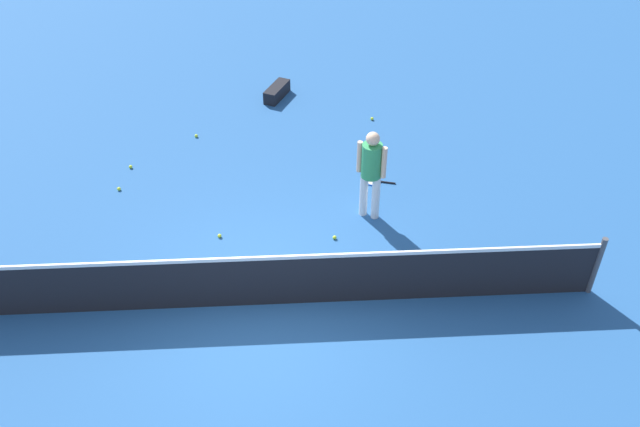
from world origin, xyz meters
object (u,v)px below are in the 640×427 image
tennis_ball_stray_left (196,136)px  tennis_ball_by_net (119,189)px  tennis_ball_baseline (220,236)px  equipment_bag (278,91)px  tennis_ball_near_player (335,237)px  tennis_racket_near_player (374,181)px  player_near_side (371,168)px  tennis_ball_midcourt (372,119)px  tennis_ball_stray_right (131,167)px

tennis_ball_stray_left → tennis_ball_by_net: bearing=53.9°
tennis_ball_baseline → equipment_bag: equipment_bag is taller
tennis_ball_near_player → tennis_ball_by_net: bearing=-22.2°
tennis_racket_near_player → player_near_side: bearing=77.7°
tennis_ball_midcourt → tennis_ball_stray_right: size_ratio=1.00×
player_near_side → tennis_ball_midcourt: bearing=-97.6°
tennis_ball_baseline → tennis_ball_stray_right: bearing=-49.5°
player_near_side → tennis_ball_baseline: bearing=9.9°
player_near_side → equipment_bag: player_near_side is taller
tennis_ball_stray_right → tennis_ball_stray_left: bearing=-138.3°
tennis_ball_by_net → tennis_ball_baseline: (-1.92, 1.43, 0.00)m
tennis_ball_midcourt → tennis_racket_near_player: bearing=84.6°
tennis_ball_by_net → tennis_ball_baseline: same height
equipment_bag → tennis_ball_near_player: bearing=100.6°
tennis_racket_near_player → tennis_ball_stray_right: 4.66m
tennis_ball_near_player → tennis_ball_midcourt: same height
player_near_side → tennis_ball_midcourt: (-0.42, -3.18, -0.98)m
tennis_racket_near_player → tennis_ball_near_player: 1.81m
tennis_ball_midcourt → tennis_ball_stray_right: 5.04m
tennis_racket_near_player → tennis_ball_stray_right: bearing=-8.4°
tennis_ball_midcourt → equipment_bag: 2.27m
tennis_ball_stray_right → equipment_bag: 3.86m
tennis_ball_baseline → tennis_ball_stray_right: (1.81, -2.12, 0.00)m
tennis_racket_near_player → tennis_ball_stray_right: (4.61, -0.68, 0.02)m
tennis_ball_near_player → tennis_ball_stray_left: (2.59, -3.31, 0.00)m
tennis_ball_baseline → tennis_ball_near_player: bearing=175.6°
tennis_ball_by_net → tennis_ball_midcourt: 5.39m
player_near_side → tennis_ball_stray_right: 4.80m
tennis_ball_baseline → player_near_side: bearing=-170.1°
tennis_racket_near_player → tennis_ball_by_net: (4.71, 0.02, 0.02)m
player_near_side → tennis_ball_by_net: bearing=-12.2°
tennis_racket_near_player → tennis_ball_midcourt: 2.20m
player_near_side → tennis_ball_by_net: (4.49, -0.98, -0.98)m
player_near_side → tennis_ball_baseline: 2.79m
equipment_bag → tennis_ball_by_net: bearing=48.4°
tennis_ball_by_net → tennis_ball_stray_right: size_ratio=1.00×
tennis_ball_by_net → tennis_ball_stray_left: (-1.26, -1.73, 0.00)m
equipment_bag → tennis_ball_stray_left: bearing=43.3°
tennis_ball_stray_left → equipment_bag: bearing=-136.7°
tennis_ball_stray_left → tennis_ball_near_player: bearing=128.0°
tennis_ball_stray_left → tennis_ball_stray_right: bearing=41.7°
player_near_side → tennis_ball_baseline: size_ratio=25.76×
tennis_ball_midcourt → tennis_ball_stray_right: bearing=17.4°
equipment_bag → tennis_ball_stray_right: bearing=42.7°
player_near_side → tennis_ball_stray_right: (4.39, -1.67, -0.98)m
tennis_racket_near_player → tennis_ball_near_player: (0.86, 1.59, 0.02)m
tennis_ball_near_player → tennis_ball_stray_right: (3.75, -2.27, 0.00)m
tennis_racket_near_player → tennis_ball_by_net: bearing=0.2°
tennis_racket_near_player → equipment_bag: 3.75m
tennis_ball_baseline → tennis_ball_midcourt: bearing=-129.6°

